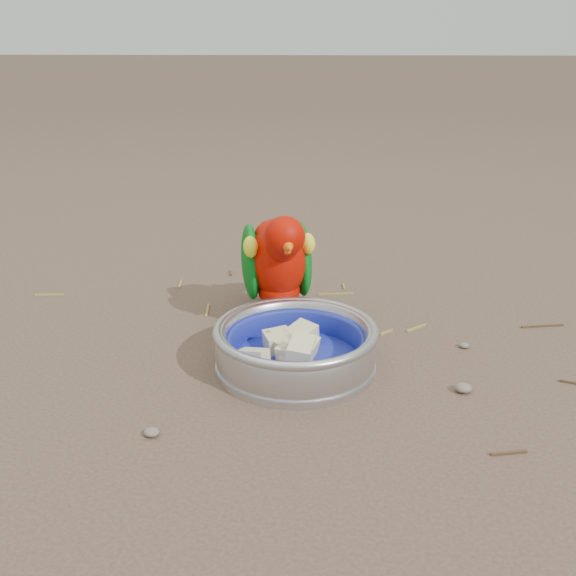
# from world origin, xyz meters

# --- Properties ---
(ground) EXTENTS (60.00, 60.00, 0.00)m
(ground) POSITION_xyz_m (0.00, 0.00, 0.00)
(ground) COLOR brown
(food_bowl) EXTENTS (0.21, 0.21, 0.02)m
(food_bowl) POSITION_xyz_m (0.08, 0.08, 0.01)
(food_bowl) COLOR #B2B2BA
(food_bowl) RESTS_ON ground
(bowl_wall) EXTENTS (0.21, 0.21, 0.04)m
(bowl_wall) POSITION_xyz_m (0.08, 0.08, 0.04)
(bowl_wall) COLOR #B2B2BA
(bowl_wall) RESTS_ON food_bowl
(fruit_wedges) EXTENTS (0.13, 0.13, 0.03)m
(fruit_wedges) POSITION_xyz_m (0.08, 0.08, 0.03)
(fruit_wedges) COLOR beige
(fruit_wedges) RESTS_ON food_bowl
(lory_parrot) EXTENTS (0.16, 0.24, 0.18)m
(lory_parrot) POSITION_xyz_m (0.04, 0.21, 0.09)
(lory_parrot) COLOR #AA0B00
(lory_parrot) RESTS_ON ground
(ground_debris) EXTENTS (0.90, 0.80, 0.01)m
(ground_debris) POSITION_xyz_m (0.03, 0.06, 0.00)
(ground_debris) COLOR olive
(ground_debris) RESTS_ON ground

